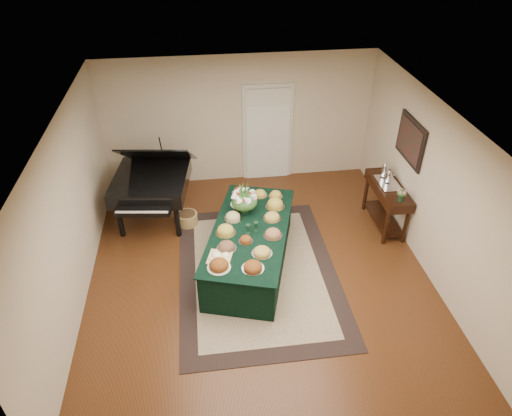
{
  "coord_description": "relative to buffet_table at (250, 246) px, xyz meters",
  "views": [
    {
      "loc": [
        -0.78,
        -5.6,
        5.24
      ],
      "look_at": [
        0.0,
        0.3,
        1.05
      ],
      "focal_mm": 32.0,
      "sensor_mm": 36.0,
      "label": 1
    }
  ],
  "objects": [
    {
      "name": "buffet_table",
      "position": [
        0.0,
        0.0,
        0.0
      ],
      "size": [
        1.86,
        2.75,
        0.74
      ],
      "color": "black",
      "rests_on": "ground"
    },
    {
      "name": "ground",
      "position": [
        0.11,
        -0.17,
        -0.37
      ],
      "size": [
        6.0,
        6.0,
        0.0
      ],
      "primitive_type": "plane",
      "color": "black",
      "rests_on": "ground"
    },
    {
      "name": "cutting_board",
      "position": [
        -0.53,
        -0.63,
        0.4
      ],
      "size": [
        0.42,
        0.42,
        0.1
      ],
      "color": "tan",
      "rests_on": "buffet_table"
    },
    {
      "name": "tea_service",
      "position": [
        2.61,
        0.94,
        0.62
      ],
      "size": [
        0.34,
        0.58,
        0.3
      ],
      "color": "silver",
      "rests_on": "mahogany_sideboard"
    },
    {
      "name": "kitchen_doorway",
      "position": [
        0.71,
        2.8,
        0.65
      ],
      "size": [
        1.05,
        0.07,
        2.1
      ],
      "color": "beige",
      "rests_on": "ground"
    },
    {
      "name": "green_goblets",
      "position": [
        0.02,
        -0.09,
        0.46
      ],
      "size": [
        0.21,
        0.13,
        0.18
      ],
      "color": "#13301C",
      "rests_on": "buffet_table"
    },
    {
      "name": "wall_painting",
      "position": [
        2.83,
        0.76,
        1.38
      ],
      "size": [
        0.05,
        0.95,
        0.75
      ],
      "color": "black",
      "rests_on": "ground"
    },
    {
      "name": "food_platters",
      "position": [
        -0.02,
        0.06,
        0.42
      ],
      "size": [
        1.42,
        2.32,
        0.13
      ],
      "color": "beige",
      "rests_on": "buffet_table"
    },
    {
      "name": "pink_bouquet",
      "position": [
        2.61,
        0.26,
        0.65
      ],
      "size": [
        0.18,
        0.18,
        0.23
      ],
      "color": "#13301C",
      "rests_on": "mahogany_sideboard"
    },
    {
      "name": "floral_centerpiece",
      "position": [
        -0.03,
        0.49,
        0.63
      ],
      "size": [
        0.45,
        0.45,
        0.45
      ],
      "color": "#13301C",
      "rests_on": "buffet_table"
    },
    {
      "name": "grand_piano",
      "position": [
        -1.64,
        1.54,
        0.45
      ],
      "size": [
        1.61,
        1.75,
        1.65
      ],
      "color": "black",
      "rests_on": "ground"
    },
    {
      "name": "area_rug",
      "position": [
        0.1,
        -0.23,
        -0.37
      ],
      "size": [
        2.58,
        3.61,
        0.01
      ],
      "color": "black",
      "rests_on": "ground"
    },
    {
      "name": "mahogany_sideboard",
      "position": [
        2.61,
        0.76,
        0.3
      ],
      "size": [
        0.45,
        1.29,
        0.87
      ],
      "color": "black",
      "rests_on": "ground"
    },
    {
      "name": "wicker_basket",
      "position": [
        -1.04,
        1.26,
        -0.25
      ],
      "size": [
        0.38,
        0.38,
        0.24
      ],
      "primitive_type": "cylinder",
      "color": "olive",
      "rests_on": "ground"
    }
  ]
}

